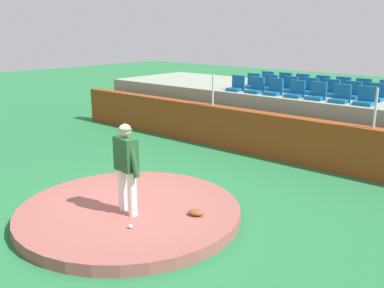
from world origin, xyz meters
TOP-DOWN VIEW (x-y plane):
  - ground_plane at (0.00, 0.00)m, footprint 60.00×60.00m
  - pitchers_mound at (0.00, 0.00)m, footprint 4.40×4.40m
  - pitcher at (0.19, -0.19)m, footprint 0.81×0.33m
  - baseball at (0.73, -0.62)m, footprint 0.07×0.07m
  - fielding_glove at (1.26, 0.55)m, footprint 0.34×0.28m
  - brick_barrier at (0.00, 5.46)m, footprint 16.46×0.40m
  - fence_post_left at (-2.18, 5.46)m, footprint 0.06×0.06m
  - fence_post_right at (2.78, 5.46)m, footprint 0.06×0.06m
  - bleacher_platform at (0.00, 8.15)m, footprint 15.68×4.00m
  - stadium_chair_0 at (-2.12, 6.66)m, footprint 0.48×0.44m
  - stadium_chair_1 at (-1.38, 6.67)m, footprint 0.48×0.44m
  - stadium_chair_2 at (-0.72, 6.70)m, footprint 0.48×0.44m
  - stadium_chair_3 at (0.02, 6.69)m, footprint 0.48×0.44m
  - stadium_chair_4 at (0.70, 6.70)m, footprint 0.48×0.44m
  - stadium_chair_5 at (1.43, 6.65)m, footprint 0.48×0.44m
  - stadium_chair_6 at (2.11, 6.67)m, footprint 0.48×0.44m
  - stadium_chair_7 at (-2.11, 7.58)m, footprint 0.48×0.44m
  - stadium_chair_8 at (-1.41, 7.58)m, footprint 0.48×0.44m
  - stadium_chair_9 at (-0.67, 7.56)m, footprint 0.48×0.44m
  - stadium_chair_10 at (0.02, 7.60)m, footprint 0.48×0.44m
  - stadium_chair_11 at (0.72, 7.60)m, footprint 0.48×0.44m
  - stadium_chair_12 at (1.39, 7.56)m, footprint 0.48×0.44m
  - stadium_chair_13 at (2.07, 7.57)m, footprint 0.48×0.44m
  - stadium_chair_14 at (-2.08, 8.47)m, footprint 0.48×0.44m
  - stadium_chair_15 at (-1.37, 8.49)m, footprint 0.48×0.44m
  - stadium_chair_16 at (-0.71, 8.47)m, footprint 0.48×0.44m
  - stadium_chair_17 at (0.03, 8.47)m, footprint 0.48×0.44m
  - stadium_chair_18 at (0.71, 8.50)m, footprint 0.48×0.44m
  - stadium_chair_19 at (1.37, 8.46)m, footprint 0.48×0.44m

SIDE VIEW (x-z plane):
  - ground_plane at x=0.00m, z-range 0.00..0.00m
  - pitchers_mound at x=0.00m, z-range 0.00..0.22m
  - baseball at x=0.73m, z-range 0.22..0.29m
  - fielding_glove at x=1.26m, z-range 0.22..0.33m
  - brick_barrier at x=0.00m, z-range 0.00..1.28m
  - bleacher_platform at x=0.00m, z-range 0.00..1.62m
  - pitcher at x=0.19m, z-range 0.36..2.13m
  - fence_post_left at x=-2.18m, z-range 1.28..2.27m
  - fence_post_right at x=2.78m, z-range 1.28..2.27m
  - stadium_chair_0 at x=-2.12m, z-range 1.53..2.03m
  - stadium_chair_1 at x=-1.38m, z-range 1.53..2.03m
  - stadium_chair_2 at x=-0.72m, z-range 1.53..2.03m
  - stadium_chair_3 at x=0.02m, z-range 1.53..2.03m
  - stadium_chair_4 at x=0.70m, z-range 1.53..2.03m
  - stadium_chair_5 at x=1.43m, z-range 1.53..2.03m
  - stadium_chair_6 at x=2.11m, z-range 1.53..2.03m
  - stadium_chair_7 at x=-2.11m, z-range 1.53..2.03m
  - stadium_chair_8 at x=-1.41m, z-range 1.53..2.03m
  - stadium_chair_9 at x=-0.67m, z-range 1.53..2.03m
  - stadium_chair_10 at x=0.02m, z-range 1.53..2.03m
  - stadium_chair_11 at x=0.72m, z-range 1.53..2.03m
  - stadium_chair_12 at x=1.39m, z-range 1.53..2.03m
  - stadium_chair_13 at x=2.07m, z-range 1.53..2.03m
  - stadium_chair_14 at x=-2.08m, z-range 1.53..2.03m
  - stadium_chair_15 at x=-1.37m, z-range 1.53..2.03m
  - stadium_chair_16 at x=-0.71m, z-range 1.53..2.03m
  - stadium_chair_17 at x=0.03m, z-range 1.53..2.03m
  - stadium_chair_18 at x=0.71m, z-range 1.53..2.03m
  - stadium_chair_19 at x=1.37m, z-range 1.53..2.03m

